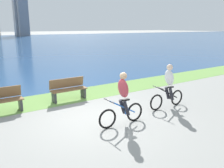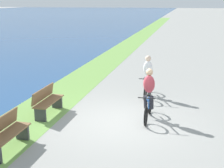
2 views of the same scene
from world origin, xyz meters
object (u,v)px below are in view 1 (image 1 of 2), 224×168
Objects in this scene: bench_near_path at (0,101)px; bench_far_along_path at (68,89)px; cyclist_lead at (123,99)px; cyclist_trailing at (168,86)px.

bench_far_along_path is (2.62, 0.12, 0.00)m from bench_near_path.
cyclist_lead reaches higher than bench_far_along_path.
cyclist_trailing is at bearing -28.33° from bench_near_path.
cyclist_lead is 3.36m from bench_far_along_path.
bench_near_path is (-2.96, 3.20, -0.38)m from cyclist_lead.
cyclist_trailing is 1.13× the size of bench_near_path.
cyclist_trailing is 4.04m from bench_far_along_path.
cyclist_trailing reaches higher than bench_far_along_path.
cyclist_lead is at bearing -47.21° from bench_near_path.
bench_near_path is 1.00× the size of bench_far_along_path.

